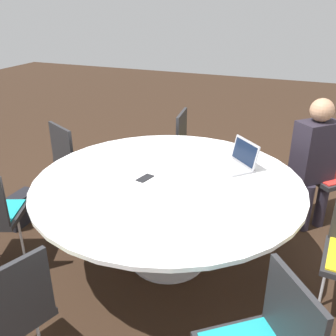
{
  "coord_description": "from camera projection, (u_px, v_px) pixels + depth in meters",
  "views": [
    {
      "loc": [
        2.33,
        0.92,
        1.97
      ],
      "look_at": [
        0.0,
        0.0,
        0.82
      ],
      "focal_mm": 40.0,
      "sensor_mm": 36.0,
      "label": 1
    }
  ],
  "objects": [
    {
      "name": "ground_plane",
      "position": [
        168.0,
        258.0,
        3.1
      ],
      "size": [
        16.0,
        16.0,
        0.0
      ],
      "primitive_type": "plane",
      "color": "black"
    },
    {
      "name": "conference_table",
      "position": [
        168.0,
        192.0,
        2.83
      ],
      "size": [
        2.01,
        2.01,
        0.72
      ],
      "color": "#B7B7BC",
      "rests_on": "ground_plane"
    },
    {
      "name": "chair_0",
      "position": [
        325.0,
        167.0,
        3.54
      ],
      "size": [
        0.61,
        0.61,
        0.85
      ],
      "rotation": [
        0.0,
        0.0,
        5.5
      ],
      "color": "#262628",
      "rests_on": "ground_plane"
    },
    {
      "name": "chair_1",
      "position": [
        193.0,
        144.0,
        4.09
      ],
      "size": [
        0.49,
        0.47,
        0.85
      ],
      "rotation": [
        0.0,
        0.0,
        6.41
      ],
      "color": "#262628",
      "rests_on": "ground_plane"
    },
    {
      "name": "chair_2",
      "position": [
        75.0,
        156.0,
        3.78
      ],
      "size": [
        0.58,
        0.58,
        0.85
      ],
      "rotation": [
        0.0,
        0.0,
        7.38
      ],
      "color": "#262628",
      "rests_on": "ground_plane"
    },
    {
      "name": "chair_4",
      "position": [
        4.0,
        310.0,
        1.92
      ],
      "size": [
        0.56,
        0.54,
        0.85
      ],
      "rotation": [
        0.0,
        0.0,
        9.08
      ],
      "color": "#262628",
      "rests_on": "ground_plane"
    },
    {
      "name": "person_0",
      "position": [
        316.0,
        155.0,
        3.3
      ],
      "size": [
        0.41,
        0.41,
        1.2
      ],
      "rotation": [
        0.0,
        0.0,
        5.5
      ],
      "color": "#231E28",
      "rests_on": "ground_plane"
    },
    {
      "name": "laptop",
      "position": [
        238.0,
        160.0,
        2.99
      ],
      "size": [
        0.39,
        0.39,
        0.21
      ],
      "rotation": [
        0.0,
        0.0,
        0.79
      ],
      "color": "#99999E",
      "rests_on": "conference_table"
    },
    {
      "name": "cell_phone",
      "position": [
        145.0,
        178.0,
        2.82
      ],
      "size": [
        0.15,
        0.1,
        0.01
      ],
      "color": "black",
      "rests_on": "conference_table"
    },
    {
      "name": "handbag",
      "position": [
        21.0,
        209.0,
        3.55
      ],
      "size": [
        0.36,
        0.16,
        0.28
      ],
      "color": "black",
      "rests_on": "ground_plane"
    }
  ]
}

